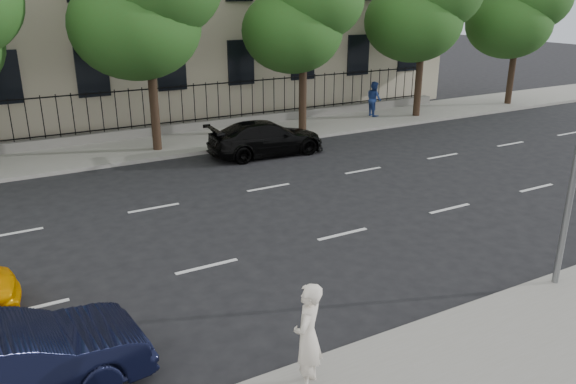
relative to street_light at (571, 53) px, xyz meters
name	(u,v)px	position (x,y,z in m)	size (l,w,h in m)	color
ground	(402,271)	(-2.50, 1.77, -5.15)	(120.00, 120.00, 0.00)	black
near_sidewalk	(546,358)	(-2.50, -2.23, -5.07)	(60.00, 4.00, 0.15)	gray
far_sidewalk	(197,141)	(-2.50, 15.77, -5.07)	(60.00, 4.00, 0.15)	gray
lane_markings	(302,208)	(-2.50, 6.52, -5.14)	(49.60, 4.62, 0.01)	silver
iron_fence	(183,121)	(-2.50, 17.47, -4.50)	(30.00, 0.50, 2.20)	slate
street_light	(571,53)	(0.00, 0.00, 0.00)	(0.25, 3.32, 8.05)	slate
tree_d	(302,4)	(2.54, 15.13, 0.69)	(5.34, 4.94, 8.84)	#382619
tree_f	(519,0)	(16.54, 15.13, 0.73)	(5.52, 5.12, 9.01)	#382619
navy_sedan	(2,369)	(-11.09, 1.19, -4.40)	(1.58, 4.52, 1.49)	black
black_sedan	(266,138)	(-0.67, 12.49, -4.45)	(1.97, 4.84, 1.40)	black
woman_near	(308,337)	(-6.71, -0.83, -4.06)	(0.69, 0.45, 1.88)	silver
pedestrian_far	(374,99)	(7.44, 15.98, -4.10)	(0.87, 0.68, 1.80)	navy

